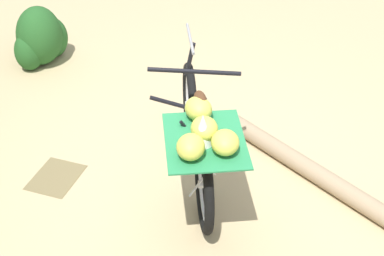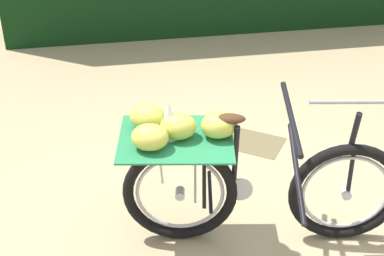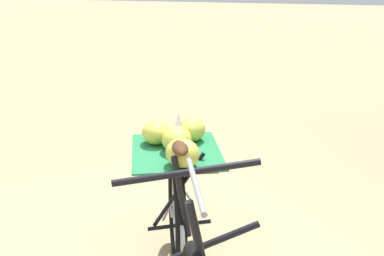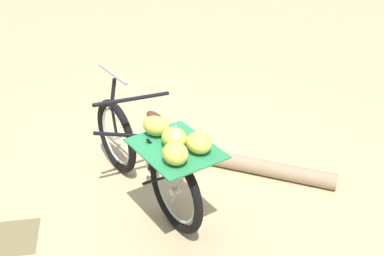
{
  "view_description": "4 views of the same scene",
  "coord_description": "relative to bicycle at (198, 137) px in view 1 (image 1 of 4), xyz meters",
  "views": [
    {
      "loc": [
        3.37,
        1.2,
        3.06
      ],
      "look_at": [
        0.4,
        0.18,
        0.81
      ],
      "focal_mm": 52.94,
      "sensor_mm": 36.0,
      "label": 1
    },
    {
      "loc": [
        -0.8,
        2.86,
        2.58
      ],
      "look_at": [
        0.39,
        0.22,
        0.83
      ],
      "focal_mm": 53.23,
      "sensor_mm": 36.0,
      "label": 2
    },
    {
      "loc": [
        -2.14,
        -0.68,
        1.82
      ],
      "look_at": [
        0.57,
        0.23,
        0.9
      ],
      "focal_mm": 44.97,
      "sensor_mm": 36.0,
      "label": 3
    },
    {
      "loc": [
        3.62,
        -0.12,
        2.74
      ],
      "look_at": [
        0.36,
        0.43,
        0.88
      ],
      "focal_mm": 46.12,
      "sensor_mm": 36.0,
      "label": 4
    }
  ],
  "objects": [
    {
      "name": "leaf_litter_patch",
      "position": [
        0.25,
        -1.16,
        -0.52
      ],
      "size": [
        0.44,
        0.36,
        0.01
      ],
      "primitive_type": "cube",
      "color": "olive",
      "rests_on": "ground_plane"
    },
    {
      "name": "shrub_cluster",
      "position": [
        -1.44,
        -2.28,
        -0.23
      ],
      "size": [
        0.68,
        0.47,
        0.65
      ],
      "color": "#235623",
      "rests_on": "ground_plane"
    },
    {
      "name": "ground_plane",
      "position": [
        -0.12,
        -0.13,
        -0.52
      ],
      "size": [
        60.0,
        60.0,
        0.0
      ],
      "primitive_type": "plane",
      "color": "tan"
    },
    {
      "name": "bicycle",
      "position": [
        0.0,
        0.0,
        0.0
      ],
      "size": [
        1.74,
        1.02,
        1.03
      ],
      "rotation": [
        0.0,
        0.0,
        -2.71
      ],
      "color": "black",
      "rests_on": "ground_plane"
    },
    {
      "name": "fallen_log",
      "position": [
        -0.42,
        0.86,
        -0.44
      ],
      "size": [
        1.1,
        1.73,
        0.15
      ],
      "primitive_type": "cylinder",
      "rotation": [
        0.0,
        1.57,
        1.04
      ],
      "color": "#9E8466",
      "rests_on": "ground_plane"
    }
  ]
}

